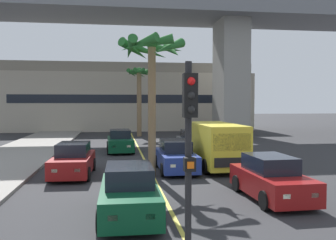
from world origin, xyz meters
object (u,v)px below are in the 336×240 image
car_queue_second (120,142)px  car_queue_sixth (176,157)px  palm_tree_near_median (151,60)px  car_queue_front (129,193)px  delivery_van (216,144)px  car_queue_fifth (271,179)px  palm_tree_mid_median (139,85)px  car_queue_third (193,142)px  traffic_light_median_near (189,146)px  car_queue_fourth (73,161)px

car_queue_second → car_queue_sixth: 8.19m
car_queue_second → palm_tree_near_median: bearing=-81.4°
car_queue_front → car_queue_second: 14.91m
car_queue_front → delivery_van: size_ratio=0.78×
car_queue_front → car_queue_fifth: bearing=15.0°
car_queue_front → palm_tree_mid_median: bearing=85.6°
palm_tree_near_median → car_queue_front: bearing=-101.9°
car_queue_front → car_queue_fifth: size_ratio=0.99×
car_queue_sixth → palm_tree_mid_median: palm_tree_mid_median is taller
car_queue_front → palm_tree_near_median: bearing=78.1°
car_queue_third → delivery_van: 6.36m
traffic_light_median_near → palm_tree_near_median: bearing=87.9°
delivery_van → car_queue_front: bearing=-122.3°
car_queue_fourth → palm_tree_mid_median: (4.44, 20.05, 4.58)m
car_queue_second → palm_tree_near_median: palm_tree_near_median is taller
car_queue_front → car_queue_fourth: size_ratio=0.99×
delivery_van → palm_tree_near_median: bearing=-155.5°
car_queue_third → car_queue_fifth: 12.61m
car_queue_fourth → palm_tree_near_median: palm_tree_near_median is taller
car_queue_second → car_queue_sixth: bearing=-70.8°
traffic_light_median_near → car_queue_third: bearing=77.7°
car_queue_fourth → delivery_van: delivery_van is taller
car_queue_front → palm_tree_mid_median: (2.04, 26.74, 4.58)m
car_queue_third → palm_tree_mid_median: bearing=102.9°
car_queue_fourth → car_queue_sixth: (5.01, 0.49, 0.00)m
car_queue_second → traffic_light_median_near: traffic_light_median_near is taller
car_queue_front → car_queue_fifth: (5.13, 1.38, 0.00)m
car_queue_front → palm_tree_mid_median: 27.20m
palm_tree_near_median → palm_tree_mid_median: 20.73m
car_queue_fourth → car_queue_fifth: bearing=-35.2°
car_queue_front → delivery_van: (4.84, 7.65, 0.57)m
palm_tree_mid_median → car_queue_sixth: bearing=-88.3°
car_queue_fifth → palm_tree_near_median: palm_tree_near_median is taller
palm_tree_near_median → car_queue_third: bearing=65.1°
traffic_light_median_near → palm_tree_mid_median: 31.67m
car_queue_third → car_queue_second: bearing=169.6°
car_queue_second → car_queue_third: (5.05, -0.93, 0.00)m
delivery_van → car_queue_third: bearing=88.8°
car_queue_front → car_queue_sixth: same height
car_queue_sixth → traffic_light_median_near: size_ratio=0.98×
palm_tree_near_median → car_queue_sixth: bearing=40.6°
traffic_light_median_near → car_queue_second: bearing=92.8°
car_queue_fifth → palm_tree_mid_median: size_ratio=0.59×
car_queue_second → delivery_van: (4.92, -7.26, 0.57)m
delivery_van → palm_tree_near_median: (-3.58, -1.63, 4.14)m
car_queue_fourth → palm_tree_near_median: bearing=-10.3°
car_queue_fifth → car_queue_fourth: bearing=144.8°
palm_tree_near_median → palm_tree_mid_median: bearing=87.8°
car_queue_sixth → palm_tree_near_median: (-1.35, -1.16, 4.71)m
palm_tree_near_median → palm_tree_mid_median: size_ratio=0.93×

